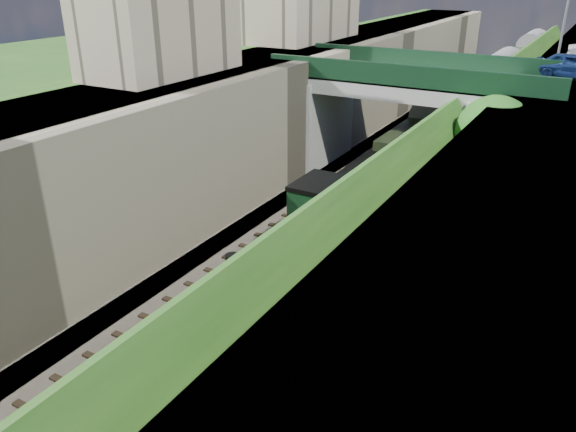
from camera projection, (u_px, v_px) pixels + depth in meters
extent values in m
cube|color=#473F38|center=(377.00, 197.00, 31.39)|extent=(10.00, 90.00, 0.20)
cube|color=#756B56|center=(292.00, 125.00, 32.49)|extent=(1.00, 90.00, 7.00)
cube|color=#262628|center=(242.00, 118.00, 34.07)|extent=(6.00, 90.00, 7.00)
cube|color=#262628|center=(575.00, 175.00, 25.85)|extent=(8.00, 90.00, 6.25)
cube|color=#1E4714|center=(475.00, 168.00, 28.06)|extent=(4.02, 90.00, 6.36)
sphere|color=#194C14|center=(286.00, 403.00, 10.19)|extent=(1.93, 1.93, 1.93)
sphere|color=#194C14|center=(276.00, 403.00, 14.11)|extent=(2.30, 2.30, 2.30)
sphere|color=#194C14|center=(361.00, 303.00, 16.47)|extent=(1.41, 1.41, 1.41)
sphere|color=#194C14|center=(358.00, 302.00, 20.07)|extent=(1.44, 1.44, 1.44)
sphere|color=#194C14|center=(404.00, 249.00, 21.30)|extent=(1.81, 1.81, 1.81)
sphere|color=#194C14|center=(414.00, 235.00, 25.22)|extent=(2.32, 2.32, 2.32)
sphere|color=#194C14|center=(430.00, 216.00, 27.84)|extent=(1.69, 1.69, 1.69)
sphere|color=#194C14|center=(467.00, 174.00, 28.53)|extent=(1.64, 1.64, 1.64)
sphere|color=#194C14|center=(484.00, 154.00, 29.69)|extent=(1.48, 1.48, 1.48)
sphere|color=#194C14|center=(473.00, 164.00, 34.15)|extent=(1.40, 1.40, 1.40)
sphere|color=#194C14|center=(505.00, 127.00, 35.90)|extent=(2.31, 2.31, 2.31)
sphere|color=#194C14|center=(518.00, 112.00, 38.24)|extent=(2.12, 2.12, 2.12)
sphere|color=#194C14|center=(526.00, 102.00, 40.63)|extent=(1.60, 1.60, 1.60)
sphere|color=#194C14|center=(541.00, 85.00, 41.41)|extent=(1.49, 1.49, 1.49)
sphere|color=#194C14|center=(517.00, 112.00, 44.98)|extent=(1.71, 1.71, 1.71)
sphere|color=#194C14|center=(548.00, 76.00, 45.68)|extent=(1.29, 1.29, 1.29)
sphere|color=#194C14|center=(533.00, 93.00, 49.79)|extent=(1.75, 1.75, 1.75)
sphere|color=#194C14|center=(532.00, 93.00, 52.32)|extent=(2.22, 2.22, 2.22)
sphere|color=#194C14|center=(543.00, 80.00, 55.87)|extent=(2.25, 2.25, 2.25)
sphere|color=#194C14|center=(562.00, 59.00, 56.12)|extent=(2.18, 2.18, 2.18)
cube|color=black|center=(345.00, 189.00, 32.24)|extent=(2.50, 90.00, 0.07)
cube|color=brown|center=(334.00, 185.00, 32.52)|extent=(0.08, 90.00, 0.14)
cube|color=brown|center=(357.00, 189.00, 31.87)|extent=(0.08, 90.00, 0.14)
cube|color=black|center=(398.00, 199.00, 30.79)|extent=(2.50, 90.00, 0.07)
cube|color=brown|center=(386.00, 195.00, 31.07)|extent=(0.08, 90.00, 0.14)
cube|color=brown|center=(411.00, 200.00, 30.42)|extent=(0.08, 90.00, 0.14)
cube|color=gray|center=(418.00, 85.00, 32.05)|extent=(16.00, 6.00, 0.90)
cube|color=#12311B|center=(403.00, 76.00, 29.40)|extent=(16.00, 0.30, 1.20)
cube|color=#12311B|center=(434.00, 62.00, 33.92)|extent=(16.00, 0.30, 1.20)
cube|color=gray|center=(323.00, 121.00, 35.92)|extent=(1.40, 6.40, 5.70)
cube|color=gray|center=(495.00, 145.00, 31.08)|extent=(2.40, 6.40, 5.70)
cube|color=gray|center=(161.00, 32.00, 27.29)|extent=(4.00, 8.00, 4.00)
cylinder|color=black|center=(485.00, 186.00, 27.13)|extent=(0.30, 0.30, 4.40)
sphere|color=#194C14|center=(493.00, 134.00, 26.06)|extent=(3.60, 3.60, 3.60)
sphere|color=#194C14|center=(506.00, 144.00, 26.72)|extent=(2.40, 2.40, 2.40)
cylinder|color=gray|center=(565.00, 17.00, 32.43)|extent=(0.14, 0.14, 6.00)
imported|color=navy|center=(573.00, 66.00, 30.69)|extent=(4.21, 2.13, 1.37)
cube|color=black|center=(284.00, 304.00, 20.76)|extent=(2.40, 8.40, 0.60)
cube|color=black|center=(297.00, 279.00, 21.32)|extent=(2.70, 10.00, 0.35)
cube|color=maroon|center=(218.00, 355.00, 17.32)|extent=(2.70, 0.25, 0.70)
cylinder|color=black|center=(287.00, 258.00, 20.16)|extent=(1.90, 5.60, 1.90)
cylinder|color=black|center=(234.00, 301.00, 17.54)|extent=(1.96, 1.80, 1.96)
cylinder|color=white|center=(216.00, 317.00, 16.77)|extent=(1.10, 0.05, 1.10)
cylinder|color=black|center=(233.00, 268.00, 17.05)|extent=(0.44, 0.44, 0.90)
sphere|color=black|center=(272.00, 244.00, 18.96)|extent=(0.76, 0.76, 0.76)
cylinder|color=#A57F33|center=(298.00, 222.00, 20.34)|extent=(0.32, 0.32, 0.50)
cube|color=black|center=(330.00, 218.00, 22.95)|extent=(2.75, 2.40, 2.80)
cube|color=black|center=(331.00, 185.00, 22.36)|extent=(2.85, 2.50, 0.15)
cube|color=black|center=(214.00, 322.00, 19.12)|extent=(0.60, 1.40, 0.90)
cube|color=black|center=(277.00, 344.00, 17.99)|extent=(0.60, 1.40, 0.90)
cube|color=black|center=(368.00, 224.00, 27.28)|extent=(2.30, 6.00, 0.50)
cube|color=black|center=(369.00, 220.00, 27.18)|extent=(2.60, 6.00, 0.50)
cube|color=black|center=(370.00, 197.00, 26.69)|extent=(2.70, 6.00, 2.40)
cube|color=black|center=(372.00, 172.00, 26.18)|extent=(2.50, 5.60, 0.20)
cube|color=black|center=(441.00, 156.00, 37.29)|extent=(2.30, 17.00, 0.40)
cube|color=black|center=(441.00, 152.00, 37.19)|extent=(2.50, 17.00, 0.50)
cube|color=#26301B|center=(444.00, 130.00, 36.57)|extent=(2.80, 18.00, 2.70)
cube|color=slate|center=(446.00, 107.00, 35.96)|extent=(2.90, 18.00, 0.50)
cube|color=black|center=(497.00, 101.00, 52.20)|extent=(2.30, 17.00, 0.40)
cube|color=black|center=(497.00, 99.00, 52.09)|extent=(2.50, 17.00, 0.50)
cube|color=#26301B|center=(500.00, 82.00, 51.48)|extent=(2.80, 18.00, 2.70)
cube|color=slate|center=(502.00, 66.00, 50.87)|extent=(2.90, 18.00, 0.50)
cube|color=black|center=(528.00, 71.00, 67.10)|extent=(2.30, 17.00, 0.40)
cube|color=black|center=(529.00, 69.00, 67.00)|extent=(2.50, 17.00, 0.50)
cube|color=#26301B|center=(531.00, 56.00, 66.39)|extent=(2.80, 18.00, 2.70)
cube|color=slate|center=(533.00, 43.00, 65.77)|extent=(2.90, 18.00, 0.50)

